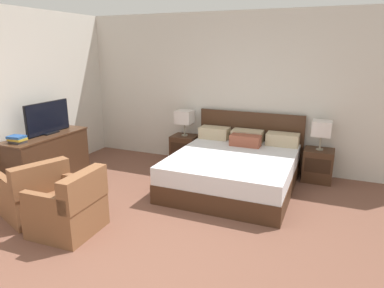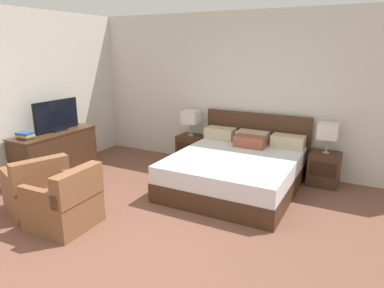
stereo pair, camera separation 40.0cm
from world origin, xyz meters
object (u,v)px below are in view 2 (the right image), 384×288
at_px(bed, 236,169).
at_px(dresser, 56,153).
at_px(book_blue_cover, 26,136).
at_px(armchair_companion, 65,204).
at_px(table_lamp_left, 191,117).
at_px(nightstand_left, 191,149).
at_px(table_lamp_right, 328,131).
at_px(nightstand_right, 324,169).
at_px(book_small_top, 25,133).
at_px(armchair_by_window, 37,190).
at_px(tv, 57,116).
at_px(book_red_cover, 26,138).

bearing_deg(bed, dresser, -163.21).
relative_size(book_blue_cover, armchair_companion, 0.31).
bearing_deg(table_lamp_left, nightstand_left, -90.00).
height_order(nightstand_left, table_lamp_right, table_lamp_right).
distance_m(nightstand_right, table_lamp_right, 0.60).
relative_size(dresser, book_blue_cover, 6.07).
distance_m(book_small_top, armchair_by_window, 1.15).
relative_size(tv, book_blue_cover, 3.71).
bearing_deg(dresser, armchair_companion, -38.24).
distance_m(tv, book_blue_cover, 0.65).
bearing_deg(armchair_by_window, table_lamp_left, 72.08).
distance_m(tv, armchair_companion, 2.13).
bearing_deg(table_lamp_left, tv, -138.75).
bearing_deg(nightstand_right, book_small_top, -152.35).
xyz_separation_m(nightstand_left, book_small_top, (-1.72, -2.13, 0.57)).
bearing_deg(nightstand_right, nightstand_left, 180.00).
bearing_deg(tv, nightstand_right, 20.37).
bearing_deg(armchair_by_window, dresser, 128.90).
bearing_deg(book_red_cover, tv, 90.77).
bearing_deg(armchair_companion, bed, 56.69).
xyz_separation_m(dresser, book_small_top, (0.00, -0.52, 0.44)).
bearing_deg(book_small_top, table_lamp_left, 51.03).
height_order(table_lamp_right, tv, tv).
xyz_separation_m(bed, book_red_cover, (-2.88, -1.39, 0.46)).
distance_m(tv, armchair_by_window, 1.61).
height_order(nightstand_right, book_small_top, book_small_top).
bearing_deg(nightstand_left, book_small_top, -128.99).
relative_size(nightstand_left, table_lamp_right, 1.12).
distance_m(table_lamp_left, tv, 2.29).
xyz_separation_m(table_lamp_left, armchair_companion, (-0.19, -2.81, -0.58)).
distance_m(book_blue_cover, armchair_by_window, 1.13).
bearing_deg(armchair_companion, armchair_by_window, 168.18).
xyz_separation_m(nightstand_right, tv, (-4.06, -1.51, 0.73)).
xyz_separation_m(nightstand_right, dresser, (-4.06, -1.61, 0.12)).
relative_size(bed, nightstand_right, 3.91).
relative_size(nightstand_left, armchair_companion, 0.68).
height_order(bed, nightstand_left, bed).
bearing_deg(armchair_companion, book_red_cover, 155.76).
distance_m(nightstand_left, nightstand_right, 2.34).
height_order(bed, book_blue_cover, bed).
bearing_deg(book_red_cover, table_lamp_right, 27.73).
height_order(bed, book_small_top, bed).
xyz_separation_m(bed, table_lamp_right, (1.17, 0.73, 0.57)).
bearing_deg(dresser, tv, 88.53).
bearing_deg(nightstand_right, book_red_cover, -152.29).
bearing_deg(book_red_cover, book_blue_cover, -0.00).
distance_m(nightstand_left, book_red_cover, 2.78).
distance_m(bed, nightstand_left, 1.38).
bearing_deg(armchair_companion, dresser, 141.76).
bearing_deg(book_small_top, armchair_companion, -24.10).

